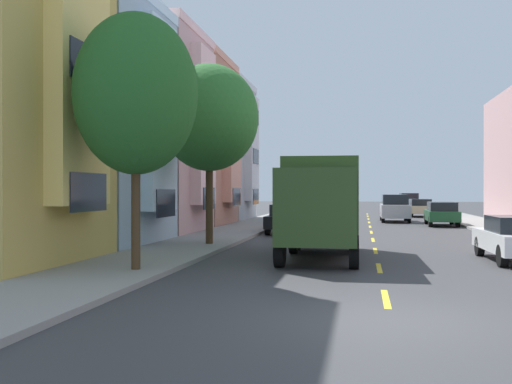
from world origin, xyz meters
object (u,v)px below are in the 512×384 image
at_px(street_tree_second, 209,118).
at_px(parked_wagon_forest, 442,213).
at_px(parked_suv_teal, 304,209).
at_px(moving_silver_sedan, 395,208).
at_px(street_tree_nearest, 136,94).
at_px(parked_suv_red, 409,202).
at_px(parked_wagon_champagne, 420,207).
at_px(delivery_box_truck, 322,201).
at_px(parked_suv_orange, 321,203).
at_px(parked_sedan_sky, 317,208).
at_px(parked_wagon_black, 288,218).

xyz_separation_m(street_tree_second, parked_wagon_forest, (10.84, 16.36, -4.28)).
distance_m(parked_suv_teal, moving_silver_sedan, 7.61).
xyz_separation_m(street_tree_nearest, parked_suv_red, (10.73, 49.94, -3.80)).
distance_m(parked_wagon_champagne, moving_silver_sedan, 9.05).
height_order(street_tree_second, moving_silver_sedan, street_tree_second).
relative_size(parked_suv_teal, moving_silver_sedan, 1.01).
bearing_deg(parked_suv_teal, parked_suv_red, 71.78).
bearing_deg(delivery_box_truck, parked_suv_teal, 97.21).
height_order(parked_suv_orange, parked_wagon_forest, parked_suv_orange).
relative_size(parked_wagon_forest, moving_silver_sedan, 0.99).
distance_m(parked_sedan_sky, moving_silver_sedan, 9.19).
relative_size(delivery_box_truck, parked_suv_red, 1.48).
distance_m(parked_wagon_champagne, parked_suv_red, 12.57).
bearing_deg(parked_suv_orange, parked_sedan_sky, -88.88).
bearing_deg(delivery_box_truck, parked_wagon_champagne, 79.32).
height_order(street_tree_nearest, street_tree_second, street_tree_second).
relative_size(parked_suv_orange, parked_suv_teal, 0.99).
relative_size(street_tree_nearest, parked_sedan_sky, 1.50).
bearing_deg(street_tree_nearest, parked_sedan_sky, 86.54).
relative_size(parked_suv_orange, parked_suv_red, 0.99).
distance_m(parked_suv_teal, parked_suv_red, 27.31).
bearing_deg(street_tree_nearest, parked_wagon_forest, 65.88).
xyz_separation_m(parked_suv_teal, moving_silver_sedan, (6.01, 4.68, 0.00)).
bearing_deg(parked_suv_teal, street_tree_second, -97.72).
relative_size(street_tree_second, parked_wagon_forest, 1.49).
bearing_deg(parked_suv_teal, parked_wagon_champagne, 57.53).
bearing_deg(parked_wagon_forest, parked_suv_orange, 114.36).
bearing_deg(parked_wagon_black, parked_sedan_sky, 89.80).
height_order(delivery_box_truck, parked_sedan_sky, delivery_box_truck).
bearing_deg(parked_suv_orange, parked_wagon_forest, -65.64).
bearing_deg(moving_silver_sedan, parked_sedan_sky, 131.17).
height_order(street_tree_nearest, parked_suv_teal, street_tree_nearest).
bearing_deg(street_tree_nearest, parked_wagon_black, 82.68).
xyz_separation_m(parked_wagon_champagne, parked_wagon_forest, (0.13, -13.18, 0.00)).
bearing_deg(parked_suv_red, parked_wagon_champagne, -90.14).
bearing_deg(parked_sedan_sky, parked_suv_orange, 91.12).
distance_m(street_tree_second, parked_sedan_sky, 28.17).
bearing_deg(delivery_box_truck, street_tree_nearest, -132.62).
height_order(street_tree_nearest, parked_sedan_sky, street_tree_nearest).
distance_m(street_tree_nearest, parked_wagon_black, 16.82).
distance_m(parked_suv_orange, parked_suv_red, 10.72).
distance_m(delivery_box_truck, parked_suv_teal, 19.18).
distance_m(parked_suv_orange, parked_sedan_sky, 8.14).
bearing_deg(moving_silver_sedan, parked_suv_orange, 112.41).
bearing_deg(street_tree_nearest, delivery_box_truck, 47.38).
distance_m(parked_wagon_black, parked_suv_red, 34.83).
bearing_deg(street_tree_nearest, parked_suv_orange, 87.39).
bearing_deg(parked_suv_red, street_tree_nearest, -102.13).
bearing_deg(moving_silver_sedan, street_tree_nearest, -105.96).
distance_m(parked_wagon_black, parked_sedan_sky, 19.39).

